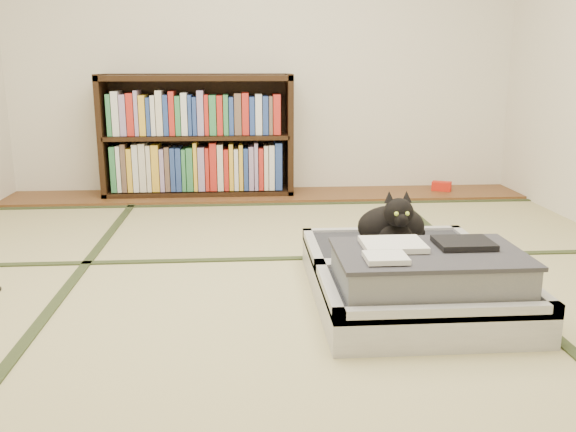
{
  "coord_description": "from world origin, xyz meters",
  "views": [
    {
      "loc": [
        -0.17,
        -2.69,
        1.01
      ],
      "look_at": [
        0.05,
        0.35,
        0.25
      ],
      "focal_mm": 38.0,
      "sensor_mm": 36.0,
      "label": 1
    }
  ],
  "objects": [
    {
      "name": "cable_coil",
      "position": [
        0.71,
        0.07,
        0.17
      ],
      "size": [
        0.12,
        0.12,
        0.03
      ],
      "color": "white",
      "rests_on": "suitcase"
    },
    {
      "name": "cat",
      "position": [
        0.52,
        0.05,
        0.27
      ],
      "size": [
        0.37,
        0.37,
        0.3
      ],
      "color": "black",
      "rests_on": "suitcase"
    },
    {
      "name": "wood_strip",
      "position": [
        0.0,
        2.0,
        0.01
      ],
      "size": [
        4.0,
        0.5,
        0.02
      ],
      "primitive_type": "cube",
      "color": "brown",
      "rests_on": "ground"
    },
    {
      "name": "bookcase",
      "position": [
        -0.52,
        2.07,
        0.45
      ],
      "size": [
        1.46,
        0.33,
        0.94
      ],
      "color": "black",
      "rests_on": "wood_strip"
    },
    {
      "name": "suitcase",
      "position": [
        0.54,
        -0.24,
        0.12
      ],
      "size": [
        0.83,
        1.11,
        0.33
      ],
      "color": "silver",
      "rests_on": "floor"
    },
    {
      "name": "red_item",
      "position": [
        1.42,
        2.03,
        0.06
      ],
      "size": [
        0.17,
        0.14,
        0.07
      ],
      "primitive_type": "cube",
      "rotation": [
        0.0,
        0.0,
        -0.43
      ],
      "color": "red",
      "rests_on": "wood_strip"
    },
    {
      "name": "tatami_borders",
      "position": [
        0.0,
        0.49,
        0.0
      ],
      "size": [
        4.0,
        4.5,
        0.01
      ],
      "color": "#2D381E",
      "rests_on": "ground"
    },
    {
      "name": "floor",
      "position": [
        0.0,
        0.0,
        0.0
      ],
      "size": [
        4.5,
        4.5,
        0.0
      ],
      "primitive_type": "plane",
      "color": "#C7BA85",
      "rests_on": "ground"
    }
  ]
}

